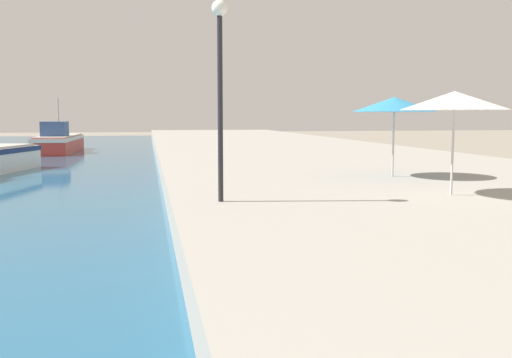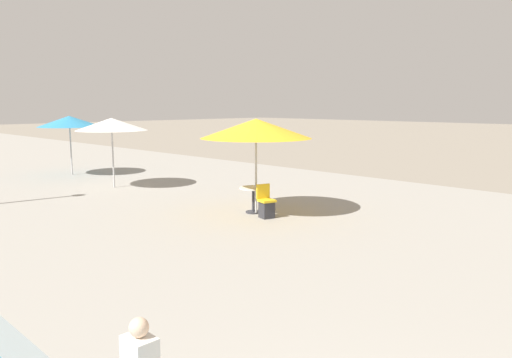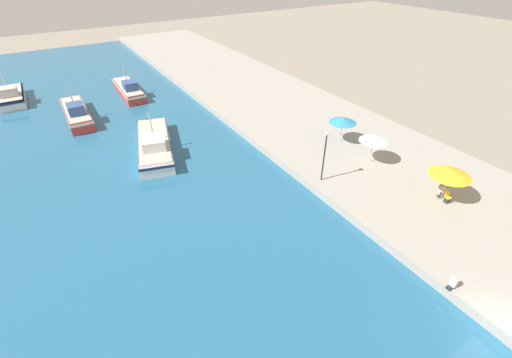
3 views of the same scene
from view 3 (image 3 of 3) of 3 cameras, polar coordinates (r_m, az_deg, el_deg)
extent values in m
plane|color=gray|center=(23.80, 35.41, -21.05)|extent=(200.00, 200.00, 0.00)
cube|color=gray|center=(48.84, 0.26, 14.02)|extent=(16.00, 90.00, 0.76)
cube|color=white|center=(36.30, -16.53, 5.46)|extent=(5.76, 11.07, 1.16)
cube|color=navy|center=(36.10, -16.64, 6.09)|extent=(5.84, 11.19, 0.25)
cube|color=#ADA89E|center=(36.02, -16.69, 6.34)|extent=(5.30, 10.18, 0.10)
cube|color=silver|center=(34.10, -16.70, 5.80)|extent=(2.70, 2.82, 1.04)
cylinder|color=#B7B2A8|center=(35.40, -17.07, 8.39)|extent=(0.12, 0.12, 2.78)
cube|color=red|center=(46.91, -27.71, 9.56)|extent=(2.46, 9.57, 1.23)
cube|color=silver|center=(46.74, -27.87, 10.10)|extent=(2.51, 9.66, 0.25)
cube|color=#ADA89E|center=(46.68, -27.93, 10.29)|extent=(2.26, 8.80, 0.10)
cube|color=#334C7F|center=(44.90, -27.83, 10.31)|extent=(1.71, 2.11, 1.11)
cylinder|color=#B7B2A8|center=(46.18, -28.44, 12.00)|extent=(0.12, 0.12, 2.95)
cube|color=red|center=(52.56, -20.45, 13.68)|extent=(2.52, 9.52, 1.15)
cube|color=silver|center=(52.42, -20.55, 14.14)|extent=(2.57, 9.62, 0.25)
cube|color=#ADA89E|center=(52.36, -20.59, 14.31)|extent=(2.32, 8.76, 0.10)
cube|color=#334C7F|center=(50.63, -20.28, 14.42)|extent=(1.68, 2.11, 1.03)
cylinder|color=#B7B2A8|center=(51.94, -20.91, 15.78)|extent=(0.12, 0.12, 2.75)
cube|color=white|center=(57.11, -35.64, 10.99)|extent=(3.12, 7.95, 1.17)
cube|color=navy|center=(56.98, -35.79, 11.40)|extent=(3.19, 8.03, 0.25)
cube|color=#ADA89E|center=(56.93, -35.85, 11.56)|extent=(2.87, 7.32, 0.10)
cube|color=#B7B2A8|center=(55.44, -36.04, 11.68)|extent=(2.16, 1.76, 1.05)
cylinder|color=#B7B2A8|center=(56.54, -36.35, 12.89)|extent=(0.12, 0.12, 2.80)
cylinder|color=#B7B7B7|center=(30.26, 29.01, -1.06)|extent=(0.06, 0.06, 2.30)
cone|color=yellow|center=(29.64, 29.68, 0.95)|extent=(3.10, 3.10, 0.54)
cylinder|color=#B7B7B7|center=(32.94, 18.70, 4.51)|extent=(0.06, 0.06, 2.28)
cone|color=white|center=(32.39, 19.09, 6.37)|extent=(2.61, 2.61, 0.46)
cylinder|color=#B7B7B7|center=(35.74, 14.00, 7.71)|extent=(0.06, 0.06, 2.26)
cone|color=teal|center=(35.23, 14.27, 9.47)|extent=(2.71, 2.71, 0.47)
cylinder|color=#333338|center=(30.94, 28.25, -2.60)|extent=(0.44, 0.44, 0.04)
cylinder|color=#333338|center=(30.77, 28.42, -2.11)|extent=(0.08, 0.08, 0.70)
cylinder|color=beige|center=(30.57, 28.60, -1.55)|extent=(0.80, 0.80, 0.04)
cube|color=#2D2D33|center=(30.43, 29.24, -3.09)|extent=(0.42, 0.42, 0.45)
cube|color=gold|center=(30.30, 29.37, -2.70)|extent=(0.49, 0.49, 0.06)
cube|color=gold|center=(30.28, 29.25, -2.14)|extent=(0.40, 0.16, 0.40)
cube|color=#232328|center=(23.73, 29.57, -15.44)|extent=(0.38, 0.28, 0.16)
cube|color=silver|center=(23.61, 30.08, -14.62)|extent=(0.26, 0.36, 0.58)
sphere|color=beige|center=(23.35, 30.36, -13.97)|extent=(0.21, 0.21, 0.21)
cylinder|color=#232328|center=(28.66, 11.24, 3.36)|extent=(0.12, 0.12, 4.20)
sphere|color=white|center=(27.59, 11.77, 7.43)|extent=(0.36, 0.36, 0.36)
camera|label=1|loc=(21.94, 31.14, -13.51)|focal=40.00mm
camera|label=2|loc=(19.43, 39.06, -19.70)|focal=35.00mm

